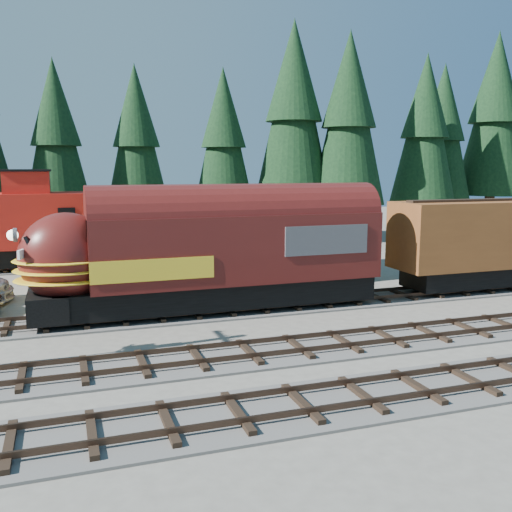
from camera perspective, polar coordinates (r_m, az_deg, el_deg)
name	(u,v)px	position (r m, az deg, el deg)	size (l,w,h in m)	color
ground	(292,333)	(22.28, 3.63, -7.70)	(120.00, 120.00, 0.00)	#6B665B
track_siding	(444,292)	(30.55, 18.29, -3.44)	(68.00, 3.20, 0.33)	#4C4947
track_spur	(35,268)	(38.27, -21.27, -1.16)	(32.00, 3.20, 0.33)	#4C4947
depot	(220,229)	(31.48, -3.64, 2.71)	(12.80, 7.00, 5.30)	gold
conifer_backdrop	(245,119)	(47.29, -1.10, 13.52)	(78.99, 21.27, 17.61)	black
locomotive	(201,257)	(24.66, -5.50, -0.14)	(15.65, 3.11, 4.25)	black
caboose	(11,225)	(37.99, -23.30, 2.85)	(11.06, 3.21, 5.75)	black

